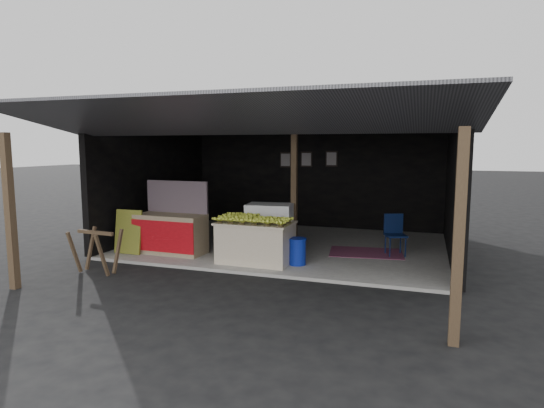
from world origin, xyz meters
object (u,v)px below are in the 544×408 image
(neighbor_stall, at_px, (171,232))
(plastic_chair, at_px, (395,231))
(white_crate, at_px, (269,229))
(sawhorse, at_px, (96,247))
(banana_table, at_px, (256,242))
(water_barrel, at_px, (297,252))

(neighbor_stall, height_order, plastic_chair, neighbor_stall)
(white_crate, distance_m, sawhorse, 3.40)
(banana_table, bearing_deg, neighbor_stall, 176.22)
(banana_table, bearing_deg, sawhorse, -148.83)
(water_barrel, bearing_deg, sawhorse, -155.04)
(sawhorse, bearing_deg, water_barrel, 30.03)
(plastic_chair, bearing_deg, neighbor_stall, 176.14)
(water_barrel, bearing_deg, banana_table, -173.67)
(white_crate, relative_size, plastic_chair, 1.23)
(water_barrel, bearing_deg, plastic_chair, 40.29)
(banana_table, height_order, sawhorse, banana_table)
(banana_table, xyz_separation_m, sawhorse, (-2.52, -1.46, 0.04))
(white_crate, distance_m, plastic_chair, 2.58)
(white_crate, bearing_deg, neighbor_stall, -167.94)
(sawhorse, height_order, water_barrel, sawhorse)
(white_crate, bearing_deg, plastic_chair, 9.21)
(banana_table, xyz_separation_m, white_crate, (0.00, 0.82, 0.12))
(neighbor_stall, xyz_separation_m, plastic_chair, (4.44, 1.35, 0.04))
(banana_table, distance_m, plastic_chair, 2.92)
(neighbor_stall, bearing_deg, white_crate, 20.21)
(white_crate, relative_size, water_barrel, 2.17)
(white_crate, bearing_deg, banana_table, -96.54)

